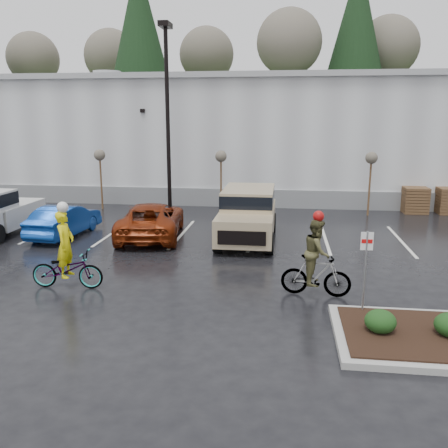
# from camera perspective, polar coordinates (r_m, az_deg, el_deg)

# --- Properties ---
(ground) EXTENTS (120.00, 120.00, 0.00)m
(ground) POSITION_cam_1_polar(r_m,az_deg,el_deg) (12.38, -1.55, -10.49)
(ground) COLOR black
(ground) RESTS_ON ground
(warehouse) EXTENTS (60.50, 15.50, 7.20)m
(warehouse) POSITION_cam_1_polar(r_m,az_deg,el_deg) (33.29, 4.35, 10.64)
(warehouse) COLOR #B1B3B6
(warehouse) RESTS_ON ground
(wooded_ridge) EXTENTS (80.00, 25.00, 6.00)m
(wooded_ridge) POSITION_cam_1_polar(r_m,az_deg,el_deg) (56.29, 5.63, 10.83)
(wooded_ridge) COLOR #273917
(wooded_ridge) RESTS_ON ground
(lamppost) EXTENTS (0.50, 1.00, 9.22)m
(lamppost) POSITION_cam_1_polar(r_m,az_deg,el_deg) (23.95, -6.85, 14.62)
(lamppost) COLOR black
(lamppost) RESTS_ON ground
(sapling_west) EXTENTS (0.60, 0.60, 3.20)m
(sapling_west) POSITION_cam_1_polar(r_m,az_deg,el_deg) (26.22, -14.72, 7.66)
(sapling_west) COLOR #48301C
(sapling_west) RESTS_ON ground
(sapling_mid) EXTENTS (0.60, 0.60, 3.20)m
(sapling_mid) POSITION_cam_1_polar(r_m,az_deg,el_deg) (24.55, -0.37, 7.75)
(sapling_mid) COLOR #48301C
(sapling_mid) RESTS_ON ground
(sapling_east) EXTENTS (0.60, 0.60, 3.20)m
(sapling_east) POSITION_cam_1_polar(r_m,az_deg,el_deg) (24.69, 17.29, 7.21)
(sapling_east) COLOR #48301C
(sapling_east) RESTS_ON ground
(pallet_stack_a) EXTENTS (1.20, 1.20, 1.35)m
(pallet_stack_a) POSITION_cam_1_polar(r_m,az_deg,el_deg) (26.45, 21.98, 2.70)
(pallet_stack_a) COLOR #48301C
(pallet_stack_a) RESTS_ON ground
(shrub_a) EXTENTS (0.70, 0.70, 0.52)m
(shrub_a) POSITION_cam_1_polar(r_m,az_deg,el_deg) (11.39, 18.30, -11.06)
(shrub_a) COLOR #123412
(shrub_a) RESTS_ON curb_island
(fire_lane_sign) EXTENTS (0.30, 0.05, 2.20)m
(fire_lane_sign) POSITION_cam_1_polar(r_m,az_deg,el_deg) (12.12, 16.66, -4.48)
(fire_lane_sign) COLOR gray
(fire_lane_sign) RESTS_ON ground
(pickup_white) EXTENTS (2.10, 5.20, 1.96)m
(pickup_white) POSITION_cam_1_polar(r_m,az_deg,el_deg) (22.36, -25.31, 1.49)
(pickup_white) COLOR silver
(pickup_white) RESTS_ON ground
(car_blue) EXTENTS (1.71, 4.11, 1.32)m
(car_blue) POSITION_cam_1_polar(r_m,az_deg,el_deg) (20.84, -18.63, 0.41)
(car_blue) COLOR #0D3A96
(car_blue) RESTS_ON ground
(car_red) EXTENTS (3.04, 5.41, 1.43)m
(car_red) POSITION_cam_1_polar(r_m,az_deg,el_deg) (19.85, -8.72, 0.50)
(car_red) COLOR maroon
(car_red) RESTS_ON ground
(suv_tan) EXTENTS (2.20, 5.10, 2.06)m
(suv_tan) POSITION_cam_1_polar(r_m,az_deg,el_deg) (18.93, 2.84, 1.02)
(suv_tan) COLOR tan
(suv_tan) RESTS_ON ground
(cyclist_hivis) EXTENTS (2.14, 0.84, 2.55)m
(cyclist_hivis) POSITION_cam_1_polar(r_m,az_deg,el_deg) (14.50, -18.39, -4.35)
(cyclist_hivis) COLOR #3F3F44
(cyclist_hivis) RESTS_ON ground
(cyclist_olive) EXTENTS (1.91, 0.94, 2.42)m
(cyclist_olive) POSITION_cam_1_polar(r_m,az_deg,el_deg) (13.39, 11.04, -4.91)
(cyclist_olive) COLOR #3F3F44
(cyclist_olive) RESTS_ON ground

